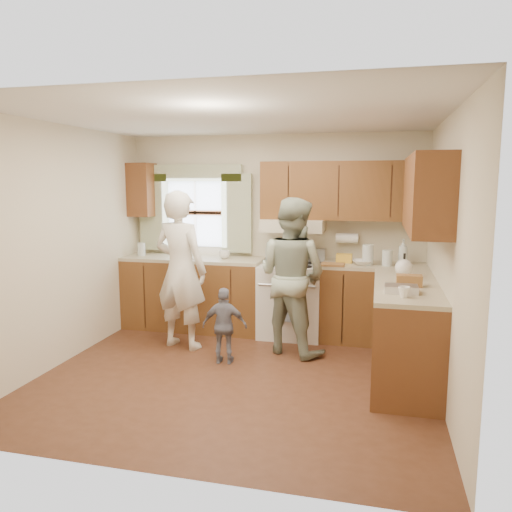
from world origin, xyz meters
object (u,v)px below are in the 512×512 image
(child, at_px, (225,326))
(woman_left, at_px, (181,270))
(woman_right, at_px, (292,276))
(stove, at_px, (291,299))

(child, bearing_deg, woman_left, -36.96)
(woman_right, bearing_deg, stove, -55.15)
(woman_left, xyz_separation_m, woman_right, (1.27, 0.14, -0.04))
(stove, relative_size, child, 1.32)
(woman_left, relative_size, woman_right, 1.04)
(woman_left, bearing_deg, stove, -134.20)
(stove, height_order, woman_left, woman_left)
(woman_right, relative_size, child, 2.14)
(woman_right, bearing_deg, woman_left, 31.57)
(stove, relative_size, woman_left, 0.59)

